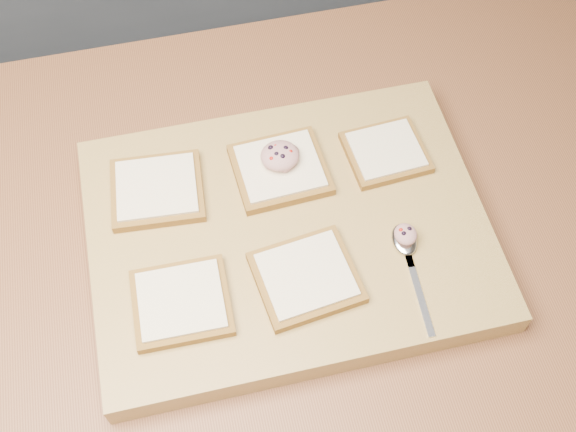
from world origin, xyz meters
name	(u,v)px	position (x,y,z in m)	size (l,w,h in m)	color
ground	(235,422)	(0.00, 0.00, 0.00)	(4.00, 4.00, 0.00)	#515459
island_counter	(220,355)	(0.00, 0.00, 0.45)	(2.00, 0.80, 0.90)	slate
cutting_board	(288,232)	(0.13, -0.03, 0.92)	(0.53, 0.40, 0.04)	#AF8B4B
bread_far_left	(157,190)	(-0.04, 0.06, 0.95)	(0.13, 0.12, 0.02)	brown
bread_far_center	(280,169)	(0.14, 0.06, 0.95)	(0.13, 0.12, 0.02)	brown
bread_far_right	(386,152)	(0.29, 0.05, 0.95)	(0.11, 0.11, 0.02)	brown
bread_near_left	(181,302)	(-0.03, -0.11, 0.95)	(0.12, 0.11, 0.02)	brown
bread_near_center	(306,277)	(0.13, -0.12, 0.95)	(0.14, 0.13, 0.02)	brown
tuna_salad_dollop	(280,156)	(0.14, 0.06, 0.97)	(0.05, 0.05, 0.03)	#B37772
spoon	(406,247)	(0.27, -0.10, 0.95)	(0.03, 0.16, 0.01)	silver
spoon_salad	(406,234)	(0.27, -0.09, 0.96)	(0.03, 0.03, 0.02)	#B37772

